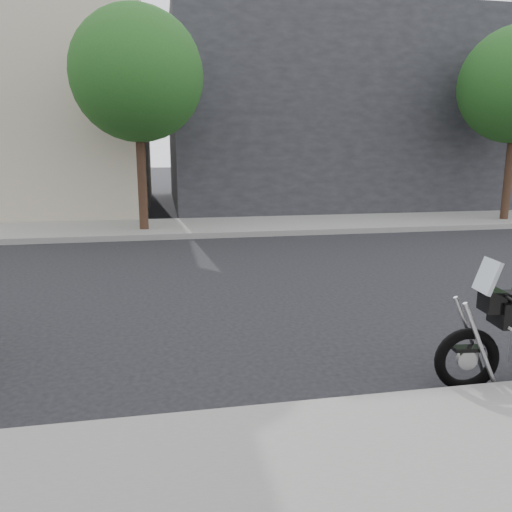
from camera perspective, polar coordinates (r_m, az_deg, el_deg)
The scene contains 4 objects.
ground at distance 8.25m, azimuth 0.15°, elevation -3.87°, with size 120.00×120.00×0.00m, color black.
far_sidewalk at distance 14.54m, azimuth -4.66°, elevation 3.35°, with size 44.00×3.00×0.15m, color gray.
far_building_dark at distance 22.95m, azimuth 11.46°, elevation 14.90°, with size 16.00×11.00×7.00m.
street_tree_mid at distance 13.93m, azimuth -13.44°, elevation 19.47°, with size 3.40×3.40×5.70m.
Camera 1 is at (1.49, 7.79, 2.26)m, focal length 35.00 mm.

